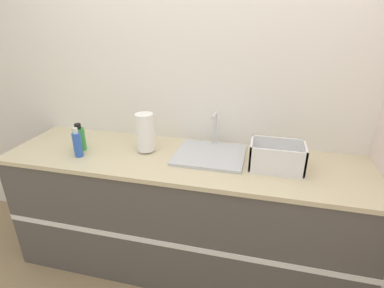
{
  "coord_description": "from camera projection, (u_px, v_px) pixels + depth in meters",
  "views": [
    {
      "loc": [
        0.49,
        -1.41,
        1.78
      ],
      "look_at": [
        0.07,
        0.29,
        1.02
      ],
      "focal_mm": 28.0,
      "sensor_mm": 36.0,
      "label": 1
    }
  ],
  "objects": [
    {
      "name": "wall_back",
      "position": [
        196.0,
        86.0,
        2.16
      ],
      "size": [
        4.82,
        0.06,
        2.6
      ],
      "color": "silver",
      "rests_on": "ground_plane"
    },
    {
      "name": "counter_cabinet",
      "position": [
        184.0,
        213.0,
        2.18
      ],
      "size": [
        2.44,
        0.67,
        0.9
      ],
      "color": "#514C47",
      "rests_on": "ground_plane"
    },
    {
      "name": "sink",
      "position": [
        210.0,
        153.0,
        2.02
      ],
      "size": [
        0.46,
        0.41,
        0.26
      ],
      "color": "silver",
      "rests_on": "counter_cabinet"
    },
    {
      "name": "paper_towel_roll",
      "position": [
        145.0,
        133.0,
        2.04
      ],
      "size": [
        0.12,
        0.12,
        0.27
      ],
      "color": "#4C4C51",
      "rests_on": "counter_cabinet"
    },
    {
      "name": "dish_rack",
      "position": [
        277.0,
        159.0,
        1.83
      ],
      "size": [
        0.32,
        0.21,
        0.17
      ],
      "color": "white",
      "rests_on": "counter_cabinet"
    },
    {
      "name": "bottle_blue",
      "position": [
        77.0,
        144.0,
        1.99
      ],
      "size": [
        0.06,
        0.06,
        0.2
      ],
      "color": "#2D56B7",
      "rests_on": "counter_cabinet"
    },
    {
      "name": "bottle_green",
      "position": [
        80.0,
        138.0,
        2.09
      ],
      "size": [
        0.08,
        0.08,
        0.19
      ],
      "color": "#2D8C3D",
      "rests_on": "counter_cabinet"
    }
  ]
}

